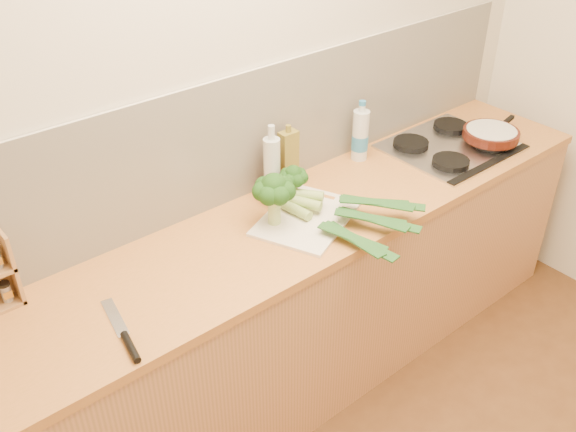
% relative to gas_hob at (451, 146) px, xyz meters
% --- Properties ---
extents(room_shell, '(3.50, 3.50, 3.50)m').
position_rel_gas_hob_xyz_m(room_shell, '(-1.02, 0.29, 0.26)').
color(room_shell, beige).
rests_on(room_shell, ground).
extents(counter, '(3.20, 0.62, 0.90)m').
position_rel_gas_hob_xyz_m(counter, '(-1.02, 0.00, -0.46)').
color(counter, tan).
rests_on(counter, ground).
extents(gas_hob, '(0.58, 0.50, 0.04)m').
position_rel_gas_hob_xyz_m(gas_hob, '(0.00, 0.00, 0.00)').
color(gas_hob, silver).
rests_on(gas_hob, counter).
extents(chopping_board, '(0.52, 0.46, 0.01)m').
position_rel_gas_hob_xyz_m(chopping_board, '(-0.94, -0.02, -0.01)').
color(chopping_board, white).
rests_on(chopping_board, counter).
extents(broccoli_left, '(0.17, 0.17, 0.22)m').
position_rel_gas_hob_xyz_m(broccoli_left, '(-1.07, 0.03, 0.15)').
color(broccoli_left, '#ACC774').
rests_on(broccoli_left, chopping_board).
extents(broccoli_right, '(0.12, 0.12, 0.16)m').
position_rel_gas_hob_xyz_m(broccoli_right, '(-0.91, 0.11, 0.11)').
color(broccoli_right, '#ACC774').
rests_on(broccoli_right, chopping_board).
extents(leek_front, '(0.15, 0.68, 0.04)m').
position_rel_gas_hob_xyz_m(leek_front, '(-0.96, -0.06, 0.02)').
color(leek_front, white).
rests_on(leek_front, chopping_board).
extents(leek_mid, '(0.32, 0.60, 0.04)m').
position_rel_gas_hob_xyz_m(leek_mid, '(-0.89, -0.06, 0.04)').
color(leek_mid, white).
rests_on(leek_mid, chopping_board).
extents(leek_back, '(0.43, 0.54, 0.04)m').
position_rel_gas_hob_xyz_m(leek_back, '(-0.84, -0.03, 0.06)').
color(leek_back, white).
rests_on(leek_back, chopping_board).
extents(chefs_knife, '(0.09, 0.33, 0.02)m').
position_rel_gas_hob_xyz_m(chefs_knife, '(-1.83, -0.18, -0.00)').
color(chefs_knife, silver).
rests_on(chefs_knife, counter).
extents(skillet, '(0.39, 0.27, 0.05)m').
position_rel_gas_hob_xyz_m(skillet, '(0.17, -0.10, 0.05)').
color(skillet, '#46150B').
rests_on(skillet, gas_hob).
extents(oil_tin, '(0.08, 0.05, 0.29)m').
position_rel_gas_hob_xyz_m(oil_tin, '(-0.83, 0.23, 0.12)').
color(oil_tin, olive).
rests_on(oil_tin, counter).
extents(glass_bottle, '(0.07, 0.07, 0.34)m').
position_rel_gas_hob_xyz_m(glass_bottle, '(-0.94, 0.20, 0.13)').
color(glass_bottle, silver).
rests_on(glass_bottle, counter).
extents(amber_bottle, '(0.06, 0.06, 0.24)m').
position_rel_gas_hob_xyz_m(amber_bottle, '(-0.92, 0.22, 0.08)').
color(amber_bottle, maroon).
rests_on(amber_bottle, counter).
extents(water_bottle, '(0.08, 0.08, 0.27)m').
position_rel_gas_hob_xyz_m(water_bottle, '(-0.41, 0.21, 0.10)').
color(water_bottle, silver).
rests_on(water_bottle, counter).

